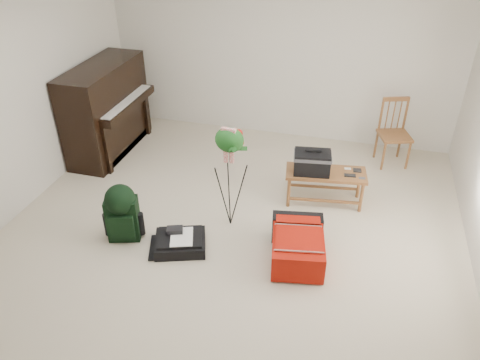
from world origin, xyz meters
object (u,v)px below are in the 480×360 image
(red_suitcase, at_px, (298,242))
(flower_stand, at_px, (230,178))
(bench, at_px, (316,165))
(black_duffel, at_px, (180,242))
(dining_chair, at_px, (395,133))
(green_backpack, at_px, (122,210))
(piano, at_px, (107,111))

(red_suitcase, xyz_separation_m, flower_stand, (-0.82, 0.33, 0.43))
(bench, xyz_separation_m, flower_stand, (-0.84, -0.70, 0.10))
(black_duffel, height_order, flower_stand, flower_stand)
(bench, xyz_separation_m, black_duffel, (-1.23, -1.24, -0.43))
(dining_chair, bearing_deg, red_suitcase, -130.42)
(red_suitcase, bearing_deg, dining_chair, 57.66)
(red_suitcase, bearing_deg, flower_stand, 147.91)
(red_suitcase, bearing_deg, black_duffel, 179.77)
(dining_chair, height_order, green_backpack, dining_chair)
(piano, relative_size, red_suitcase, 1.78)
(piano, distance_m, green_backpack, 2.10)
(dining_chair, distance_m, black_duffel, 3.28)
(bench, bearing_deg, green_backpack, -154.82)
(piano, xyz_separation_m, red_suitcase, (2.95, -1.57, -0.43))
(piano, relative_size, green_backpack, 2.27)
(bench, distance_m, green_backpack, 2.25)
(black_duffel, bearing_deg, bench, 26.06)
(dining_chair, xyz_separation_m, black_duffel, (-2.13, -2.46, -0.36))
(green_backpack, bearing_deg, black_duffel, -17.54)
(piano, distance_m, black_duffel, 2.54)
(green_backpack, xyz_separation_m, flower_stand, (1.03, 0.54, 0.24))
(bench, distance_m, red_suitcase, 1.08)
(dining_chair, height_order, black_duffel, dining_chair)
(piano, xyz_separation_m, green_backpack, (1.10, -1.77, -0.24))
(green_backpack, relative_size, flower_stand, 0.53)
(bench, bearing_deg, black_duffel, -143.03)
(piano, bearing_deg, dining_chair, 10.02)
(piano, xyz_separation_m, black_duffel, (1.74, -1.78, -0.52))
(piano, bearing_deg, black_duffel, -45.62)
(bench, xyz_separation_m, red_suitcase, (-0.02, -1.03, -0.33))
(dining_chair, distance_m, green_backpack, 3.70)
(piano, height_order, dining_chair, piano)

